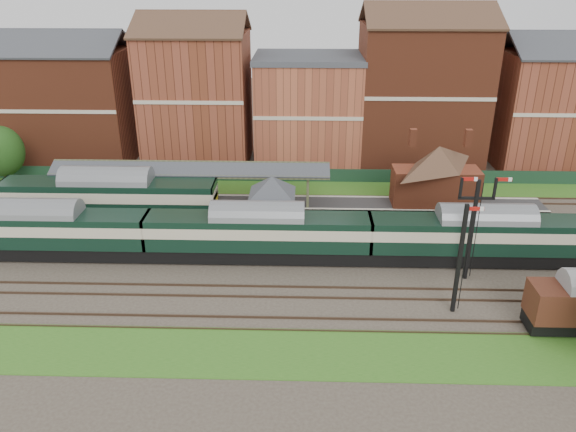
{
  "coord_description": "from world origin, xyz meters",
  "views": [
    {
      "loc": [
        -0.4,
        -40.03,
        21.86
      ],
      "look_at": [
        -1.65,
        2.0,
        3.0
      ],
      "focal_mm": 35.0,
      "sensor_mm": 36.0,
      "label": 1
    }
  ],
  "objects_px": {
    "goods_van_a": "(574,304)",
    "semaphore_bracket": "(473,223)",
    "dmu_train": "(258,233)",
    "platform_railcar": "(109,198)",
    "signal_box": "(272,208)"
  },
  "relations": [
    {
      "from": "goods_van_a",
      "to": "semaphore_bracket",
      "type": "bearing_deg",
      "value": 127.7
    },
    {
      "from": "semaphore_bracket",
      "to": "goods_van_a",
      "type": "relative_size",
      "value": 1.45
    },
    {
      "from": "dmu_train",
      "to": "platform_railcar",
      "type": "relative_size",
      "value": 2.75
    },
    {
      "from": "signal_box",
      "to": "platform_railcar",
      "type": "xyz_separation_m",
      "value": [
        -15.0,
        3.25,
        -0.59
      ]
    },
    {
      "from": "signal_box",
      "to": "dmu_train",
      "type": "height_order",
      "value": "signal_box"
    },
    {
      "from": "semaphore_bracket",
      "to": "platform_railcar",
      "type": "xyz_separation_m",
      "value": [
        -30.04,
        9.0,
        -2.03
      ]
    },
    {
      "from": "dmu_train",
      "to": "goods_van_a",
      "type": "xyz_separation_m",
      "value": [
        21.05,
        -9.0,
        -0.44
      ]
    },
    {
      "from": "semaphore_bracket",
      "to": "platform_railcar",
      "type": "height_order",
      "value": "semaphore_bracket"
    },
    {
      "from": "signal_box",
      "to": "goods_van_a",
      "type": "bearing_deg",
      "value": -31.41
    },
    {
      "from": "dmu_train",
      "to": "platform_railcar",
      "type": "height_order",
      "value": "platform_railcar"
    },
    {
      "from": "semaphore_bracket",
      "to": "dmu_train",
      "type": "distance_m",
      "value": 16.37
    },
    {
      "from": "goods_van_a",
      "to": "dmu_train",
      "type": "bearing_deg",
      "value": 156.85
    },
    {
      "from": "platform_railcar",
      "to": "signal_box",
      "type": "bearing_deg",
      "value": -12.22
    },
    {
      "from": "semaphore_bracket",
      "to": "platform_railcar",
      "type": "distance_m",
      "value": 31.43
    },
    {
      "from": "signal_box",
      "to": "dmu_train",
      "type": "distance_m",
      "value": 3.49
    }
  ]
}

